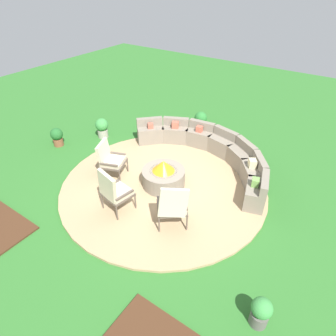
# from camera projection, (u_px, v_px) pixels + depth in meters

# --- Properties ---
(ground_plane) EXTENTS (24.00, 24.00, 0.00)m
(ground_plane) POSITION_uv_depth(u_px,v_px,m) (164.00, 186.00, 7.52)
(ground_plane) COLOR #2D6B28
(patio_circle) EXTENTS (5.20, 5.20, 0.06)m
(patio_circle) POSITION_uv_depth(u_px,v_px,m) (164.00, 185.00, 7.50)
(patio_circle) COLOR tan
(patio_circle) RESTS_ON ground_plane
(fire_pit) EXTENTS (1.08, 1.08, 0.71)m
(fire_pit) POSITION_uv_depth(u_px,v_px,m) (164.00, 176.00, 7.33)
(fire_pit) COLOR gray
(fire_pit) RESTS_ON patio_circle
(curved_stone_bench) EXTENTS (4.53, 2.32, 0.75)m
(curved_stone_bench) POSITION_uv_depth(u_px,v_px,m) (210.00, 150.00, 8.26)
(curved_stone_bench) COLOR gray
(curved_stone_bench) RESTS_ON patio_circle
(lounge_chair_front_left) EXTENTS (0.75, 0.76, 1.00)m
(lounge_chair_front_left) POSITION_uv_depth(u_px,v_px,m) (110.00, 159.00, 7.49)
(lounge_chair_front_left) COLOR brown
(lounge_chair_front_left) RESTS_ON patio_circle
(lounge_chair_front_right) EXTENTS (0.68, 0.66, 1.13)m
(lounge_chair_front_right) POSITION_uv_depth(u_px,v_px,m) (114.00, 191.00, 6.38)
(lounge_chair_front_right) COLOR brown
(lounge_chair_front_right) RESTS_ON patio_circle
(lounge_chair_back_left) EXTENTS (0.83, 0.86, 1.12)m
(lounge_chair_back_left) POSITION_uv_depth(u_px,v_px,m) (172.00, 205.00, 6.00)
(lounge_chair_back_left) COLOR brown
(lounge_chair_back_left) RESTS_ON patio_circle
(potted_plant_0) EXTENTS (0.42, 0.42, 0.66)m
(potted_plant_0) POSITION_uv_depth(u_px,v_px,m) (102.00, 127.00, 9.45)
(potted_plant_0) COLOR #A89E8E
(potted_plant_0) RESTS_ON ground_plane
(potted_plant_1) EXTENTS (0.42, 0.42, 0.65)m
(potted_plant_1) POSITION_uv_depth(u_px,v_px,m) (201.00, 120.00, 9.88)
(potted_plant_1) COLOR brown
(potted_plant_1) RESTS_ON ground_plane
(potted_plant_2) EXTENTS (0.38, 0.38, 0.58)m
(potted_plant_2) POSITION_uv_depth(u_px,v_px,m) (57.00, 136.00, 9.04)
(potted_plant_2) COLOR brown
(potted_plant_2) RESTS_ON ground_plane
(potted_plant_3) EXTENTS (0.33, 0.33, 0.58)m
(potted_plant_3) POSITION_uv_depth(u_px,v_px,m) (261.00, 312.00, 4.47)
(potted_plant_3) COLOR #605B56
(potted_plant_3) RESTS_ON ground_plane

